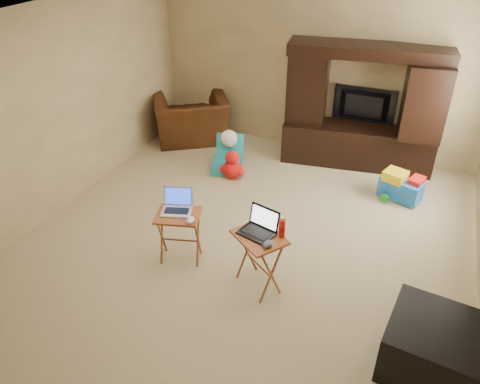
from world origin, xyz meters
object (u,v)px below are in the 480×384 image
at_px(plush_toy, 232,165).
at_px(tray_table_left, 180,237).
at_px(push_toy, 401,186).
at_px(water_bottle, 282,228).
at_px(child_rocker, 226,155).
at_px(tray_table_right, 259,262).
at_px(laptop_right, 257,224).
at_px(mouse_left, 191,220).
at_px(recliner, 191,119).
at_px(television, 363,107).
at_px(entertainment_center, 362,108).
at_px(mouse_right, 268,244).
at_px(laptop_left, 176,203).
at_px(ottoman, 433,347).

bearing_deg(plush_toy, tray_table_left, -84.02).
height_order(push_toy, water_bottle, water_bottle).
bearing_deg(child_rocker, tray_table_right, -75.39).
xyz_separation_m(laptop_right, mouse_left, (-0.72, -0.02, -0.14)).
distance_m(recliner, tray_table_right, 3.66).
xyz_separation_m(television, push_toy, (0.76, -0.94, -0.65)).
bearing_deg(entertainment_center, water_bottle, -101.80).
xyz_separation_m(child_rocker, laptop_right, (1.28, -2.08, 0.49)).
height_order(recliner, laptop_right, laptop_right).
height_order(television, tray_table_right, television).
distance_m(child_rocker, water_bottle, 2.57).
distance_m(television, tray_table_left, 3.48).
distance_m(tray_table_right, mouse_right, 0.39).
distance_m(tray_table_right, laptop_left, 1.06).
relative_size(television, laptop_left, 2.89).
bearing_deg(tray_table_right, mouse_right, -7.85).
xyz_separation_m(child_rocker, tray_table_left, (0.37, -2.03, 0.03)).
relative_size(television, water_bottle, 4.60).
xyz_separation_m(ottoman, mouse_right, (-1.57, 0.25, 0.42)).
height_order(television, tray_table_left, television).
relative_size(plush_toy, push_toy, 0.79).
height_order(entertainment_center, plush_toy, entertainment_center).
height_order(entertainment_center, television, entertainment_center).
relative_size(plush_toy, ottoman, 0.57).
bearing_deg(tray_table_left, entertainment_center, 50.08).
xyz_separation_m(child_rocker, mouse_left, (0.56, -2.10, 0.36)).
bearing_deg(plush_toy, television, 40.28).
bearing_deg(mouse_left, ottoman, -8.55).
bearing_deg(laptop_right, entertainment_center, 96.94).
height_order(push_toy, tray_table_left, tray_table_left).
bearing_deg(mouse_right, tray_table_left, 170.07).
bearing_deg(recliner, mouse_left, 84.38).
xyz_separation_m(laptop_right, mouse_right, (0.17, -0.14, -0.09)).
xyz_separation_m(television, recliner, (-2.67, -0.38, -0.48)).
xyz_separation_m(child_rocker, mouse_right, (1.45, -2.22, 0.40)).
height_order(mouse_left, water_bottle, water_bottle).
distance_m(mouse_left, mouse_right, 0.89).
bearing_deg(tray_table_right, laptop_left, -150.89).
distance_m(child_rocker, laptop_right, 2.49).
distance_m(child_rocker, ottoman, 3.90).
bearing_deg(laptop_left, water_bottle, -19.57).
bearing_deg(push_toy, recliner, -170.62).
bearing_deg(tray_table_right, child_rocker, 156.94).
distance_m(entertainment_center, mouse_right, 3.22).
relative_size(push_toy, mouse_right, 4.21).
bearing_deg(television, mouse_right, 85.25).
bearing_deg(laptop_left, mouse_right, -29.85).
relative_size(child_rocker, water_bottle, 2.71).
bearing_deg(mouse_right, ottoman, -9.08).
relative_size(television, tray_table_right, 1.42).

